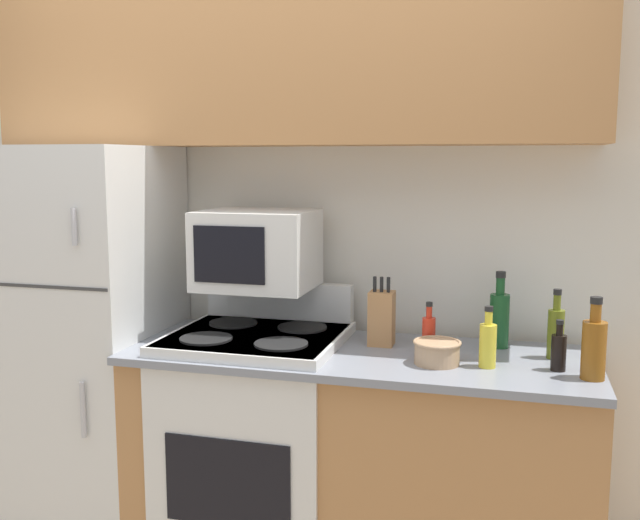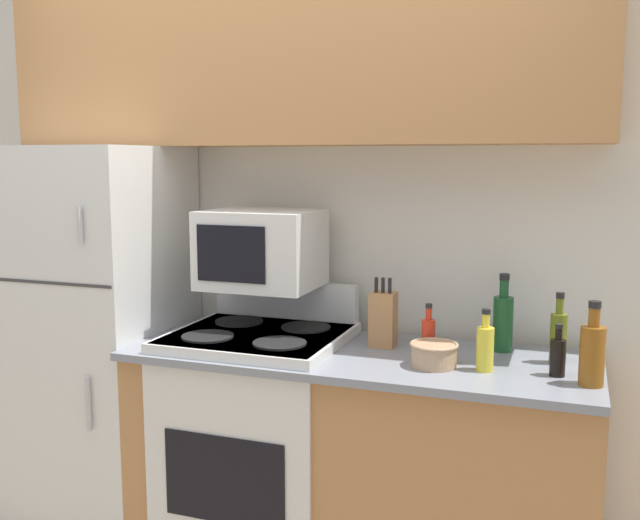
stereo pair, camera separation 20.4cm
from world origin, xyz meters
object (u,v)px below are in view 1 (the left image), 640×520
(microwave, at_px, (257,249))
(bottle_hot_sauce, at_px, (429,334))
(stove, at_px, (257,442))
(bottle_soy_sauce, at_px, (559,351))
(bottle_olive_oil, at_px, (556,331))
(bottle_cooking_spray, at_px, (488,343))
(refrigerator, at_px, (81,341))
(knife_block, at_px, (382,318))
(bottle_wine_green, at_px, (499,318))
(bowl, at_px, (437,352))
(bottle_whiskey, at_px, (594,347))

(microwave, xyz_separation_m, bottle_hot_sauce, (0.72, -0.09, -0.29))
(stove, relative_size, bottle_hot_sauce, 5.48)
(bottle_hot_sauce, distance_m, bottle_soy_sauce, 0.47)
(bottle_olive_oil, bearing_deg, microwave, 179.07)
(bottle_cooking_spray, bearing_deg, refrigerator, 175.95)
(refrigerator, xyz_separation_m, knife_block, (1.31, 0.08, 0.17))
(bottle_hot_sauce, distance_m, bottle_olive_oil, 0.46)
(stove, bearing_deg, refrigerator, 177.76)
(bottle_cooking_spray, xyz_separation_m, bottle_wine_green, (0.03, 0.29, 0.03))
(refrigerator, distance_m, bowl, 1.56)
(bottle_hot_sauce, distance_m, bottle_wine_green, 0.31)
(bottle_cooking_spray, relative_size, bottle_hot_sauce, 1.10)
(bowl, bearing_deg, refrigerator, 175.25)
(stove, relative_size, knife_block, 3.99)
(refrigerator, distance_m, bottle_soy_sauce, 1.98)
(microwave, xyz_separation_m, knife_block, (0.52, -0.00, -0.25))
(stove, xyz_separation_m, knife_block, (0.49, 0.11, 0.52))
(refrigerator, height_order, bottle_hot_sauce, refrigerator)
(microwave, bearing_deg, bottle_hot_sauce, -6.95)
(bowl, relative_size, bottle_whiskey, 0.62)
(bottle_whiskey, bearing_deg, bottle_hot_sauce, 164.00)
(bowl, height_order, bottle_wine_green, bottle_wine_green)
(stove, bearing_deg, bottle_wine_green, 12.11)
(knife_block, height_order, bottle_wine_green, bottle_wine_green)
(knife_block, xyz_separation_m, bowl, (0.24, -0.21, -0.06))
(bottle_whiskey, bearing_deg, refrigerator, 175.34)
(bottle_wine_green, bearing_deg, bottle_cooking_spray, -96.05)
(bottle_whiskey, height_order, bottle_olive_oil, bottle_whiskey)
(bowl, bearing_deg, stove, 172.42)
(refrigerator, bearing_deg, knife_block, 3.42)
(knife_block, height_order, bottle_soy_sauce, knife_block)
(bottle_soy_sauce, relative_size, bottle_olive_oil, 0.69)
(refrigerator, height_order, bottle_cooking_spray, refrigerator)
(bottle_cooking_spray, relative_size, bottle_whiskey, 0.79)
(microwave, height_order, bottle_olive_oil, microwave)
(refrigerator, distance_m, bottle_cooking_spray, 1.74)
(refrigerator, height_order, bottle_wine_green, refrigerator)
(refrigerator, xyz_separation_m, bowl, (1.55, -0.13, 0.10))
(knife_block, relative_size, bottle_soy_sauce, 1.53)
(bottle_soy_sauce, relative_size, bottle_wine_green, 0.60)
(refrigerator, bearing_deg, stove, -2.24)
(bottle_wine_green, bearing_deg, bottle_soy_sauce, -51.93)
(knife_block, bearing_deg, refrigerator, -176.58)
(microwave, distance_m, bottle_cooking_spray, 1.00)
(knife_block, height_order, bowl, knife_block)
(bowl, distance_m, bottle_whiskey, 0.53)
(stove, height_order, bottle_soy_sauce, stove)
(bottle_wine_green, bearing_deg, bottle_whiskey, -47.00)
(bottle_cooking_spray, bearing_deg, bottle_soy_sauce, 5.79)
(refrigerator, xyz_separation_m, bottle_wine_green, (1.76, 0.17, 0.17))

